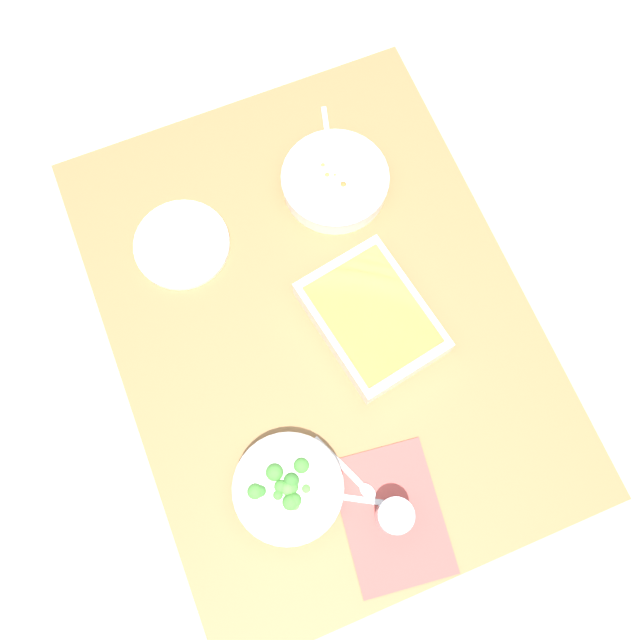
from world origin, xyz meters
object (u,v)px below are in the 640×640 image
(drink_cup, at_px, (394,516))
(spoon_by_broccoli, at_px, (348,498))
(stew_bowl, at_px, (335,181))
(spoon_spare, at_px, (353,477))
(broccoli_bowl, at_px, (288,488))
(baking_dish, at_px, (372,318))
(side_plate, at_px, (182,244))
(spoon_by_stew, at_px, (329,147))

(drink_cup, distance_m, spoon_by_broccoli, 0.10)
(stew_bowl, relative_size, drink_cup, 2.95)
(spoon_by_broccoli, bearing_deg, drink_cup, 45.60)
(stew_bowl, relative_size, spoon_spare, 1.49)
(broccoli_bowl, bearing_deg, stew_bowl, 149.67)
(broccoli_bowl, xyz_separation_m, baking_dish, (-0.27, 0.30, 0.00))
(drink_cup, bearing_deg, baking_dish, 162.67)
(broccoli_bowl, height_order, baking_dish, broccoli_bowl)
(drink_cup, height_order, spoon_by_broccoli, drink_cup)
(spoon_spare, bearing_deg, stew_bowl, 160.76)
(stew_bowl, height_order, broccoli_bowl, broccoli_bowl)
(stew_bowl, relative_size, baking_dish, 0.75)
(broccoli_bowl, relative_size, spoon_by_broccoli, 1.41)
(stew_bowl, distance_m, side_plate, 0.38)
(stew_bowl, xyz_separation_m, spoon_by_broccoli, (0.67, -0.25, -0.03))
(broccoli_bowl, bearing_deg, spoon_spare, 78.43)
(drink_cup, height_order, side_plate, drink_cup)
(spoon_by_broccoli, bearing_deg, broccoli_bowl, -120.16)
(broccoli_bowl, xyz_separation_m, side_plate, (-0.60, -0.03, -0.02))
(spoon_by_stew, height_order, spoon_spare, same)
(broccoli_bowl, relative_size, drink_cup, 2.66)
(spoon_by_stew, bearing_deg, baking_dish, -10.48)
(spoon_by_stew, xyz_separation_m, spoon_by_broccoli, (0.77, -0.27, 0.00))
(broccoli_bowl, bearing_deg, drink_cup, 53.64)
(side_plate, bearing_deg, spoon_by_stew, 104.46)
(stew_bowl, bearing_deg, spoon_spare, -19.24)
(drink_cup, xyz_separation_m, spoon_by_broccoli, (-0.07, -0.07, -0.03))
(stew_bowl, bearing_deg, spoon_by_stew, 164.65)
(baking_dish, relative_size, spoon_by_broccoli, 2.07)
(baking_dish, bearing_deg, spoon_by_stew, 169.52)
(side_plate, xyz_separation_m, spoon_by_stew, (-0.11, 0.41, -0.00))
(spoon_spare, bearing_deg, spoon_by_broccoli, -35.91)
(stew_bowl, xyz_separation_m, broccoli_bowl, (0.61, -0.35, -0.00))
(drink_cup, xyz_separation_m, spoon_by_stew, (-0.84, 0.21, -0.03))
(spoon_by_broccoli, bearing_deg, stew_bowl, 159.75)
(spoon_by_stew, bearing_deg, drink_cup, -13.79)
(spoon_by_broccoli, xyz_separation_m, spoon_spare, (-0.04, 0.03, 0.00))
(side_plate, relative_size, spoon_by_broccoli, 1.37)
(baking_dish, distance_m, spoon_by_broccoli, 0.38)
(baking_dish, bearing_deg, spoon_spare, -29.57)
(stew_bowl, xyz_separation_m, baking_dish, (0.34, -0.05, 0.00))
(broccoli_bowl, bearing_deg, side_plate, -177.34)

